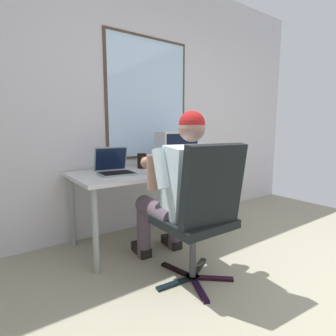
{
  "coord_description": "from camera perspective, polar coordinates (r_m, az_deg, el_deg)",
  "views": [
    {
      "loc": [
        -1.59,
        -0.15,
        1.11
      ],
      "look_at": [
        -0.32,
        1.66,
        0.79
      ],
      "focal_mm": 28.18,
      "sensor_mm": 36.0,
      "label": 1
    }
  ],
  "objects": [
    {
      "name": "crt_monitor",
      "position": [
        2.77,
        1.99,
        4.67
      ],
      "size": [
        0.45,
        0.22,
        0.38
      ],
      "color": "beige",
      "rests_on": "desk"
    },
    {
      "name": "desk_speaker",
      "position": [
        2.73,
        -5.65,
        1.55
      ],
      "size": [
        0.08,
        0.08,
        0.15
      ],
      "color": "black",
      "rests_on": "desk"
    },
    {
      "name": "office_chair",
      "position": [
        1.85,
        7.53,
        -8.56
      ],
      "size": [
        0.58,
        0.6,
        1.03
      ],
      "color": "black",
      "rests_on": "ground"
    },
    {
      "name": "coffee_mug",
      "position": [
        2.87,
        9.95,
        1.26
      ],
      "size": [
        0.07,
        0.07,
        0.1
      ],
      "color": "#9F3020",
      "rests_on": "desk"
    },
    {
      "name": "laptop",
      "position": [
        2.45,
        -11.6,
        0.3
      ],
      "size": [
        0.33,
        0.34,
        0.24
      ],
      "color": "#88989B",
      "rests_on": "desk"
    },
    {
      "name": "wall_rear",
      "position": [
        3.1,
        -4.27,
        13.9
      ],
      "size": [
        4.93,
        0.08,
        2.83
      ],
      "color": "silver",
      "rests_on": "ground"
    },
    {
      "name": "desk",
      "position": [
        2.65,
        -2.66,
        -1.78
      ],
      "size": [
        1.63,
        0.76,
        0.72
      ],
      "color": "gray",
      "rests_on": "ground"
    },
    {
      "name": "person_seated",
      "position": [
        2.05,
        2.67,
        -4.76
      ],
      "size": [
        0.55,
        0.82,
        1.25
      ],
      "color": "#554550",
      "rests_on": "ground"
    },
    {
      "name": "wine_glass",
      "position": [
        2.35,
        -3.93,
        0.98
      ],
      "size": [
        0.07,
        0.07,
        0.15
      ],
      "color": "silver",
      "rests_on": "desk"
    }
  ]
}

